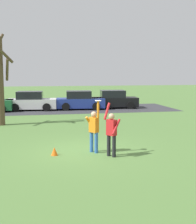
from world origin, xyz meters
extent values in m
plane|color=#567F3D|center=(0.00, 0.00, 0.00)|extent=(120.00, 120.00, 0.00)
cylinder|color=#3366B7|center=(0.22, -0.17, 0.41)|extent=(0.14, 0.14, 0.82)
cylinder|color=#3366B7|center=(0.38, -0.38, 0.41)|extent=(0.14, 0.14, 0.82)
cube|color=orange|center=(0.30, -0.28, 1.12)|extent=(0.39, 0.42, 0.60)
sphere|color=tan|center=(0.30, -0.28, 1.53)|extent=(0.23, 0.23, 0.23)
cylinder|color=orange|center=(0.17, -0.10, 1.17)|extent=(0.42, 0.35, 0.59)
cylinder|color=orange|center=(0.44, -0.46, 1.75)|extent=(0.09, 0.09, 0.66)
cylinder|color=black|center=(0.92, -1.10, 0.41)|extent=(0.14, 0.14, 0.82)
cylinder|color=black|center=(0.76, -0.90, 0.41)|extent=(0.14, 0.14, 0.82)
cube|color=red|center=(0.84, -1.00, 1.12)|extent=(0.39, 0.42, 0.60)
sphere|color=tan|center=(0.84, -1.00, 1.53)|extent=(0.23, 0.23, 0.23)
cylinder|color=red|center=(0.98, -1.18, 1.17)|extent=(0.42, 0.35, 0.59)
cylinder|color=red|center=(0.71, -0.82, 1.72)|extent=(0.31, 0.26, 0.65)
cylinder|color=white|center=(0.44, -0.46, 2.09)|extent=(0.25, 0.25, 0.02)
cylinder|color=black|center=(-4.43, 15.00, 0.33)|extent=(0.68, 0.28, 0.66)
cylinder|color=black|center=(-4.60, 13.19, 0.33)|extent=(0.68, 0.28, 0.66)
cube|color=white|center=(-2.24, 14.44, 0.55)|extent=(4.25, 2.17, 0.80)
cube|color=black|center=(-2.39, 14.46, 1.27)|extent=(2.24, 1.83, 0.64)
cylinder|color=black|center=(-0.90, 15.23, 0.33)|extent=(0.68, 0.28, 0.66)
cylinder|color=black|center=(-1.06, 13.42, 0.33)|extent=(0.68, 0.28, 0.66)
cylinder|color=black|center=(-3.43, 15.47, 0.33)|extent=(0.68, 0.28, 0.66)
cylinder|color=black|center=(-3.59, 13.65, 0.33)|extent=(0.68, 0.28, 0.66)
cube|color=#233893|center=(1.87, 14.29, 0.55)|extent=(4.25, 2.17, 0.80)
cube|color=black|center=(1.72, 14.30, 1.27)|extent=(2.24, 1.83, 0.64)
cylinder|color=black|center=(3.22, 15.08, 0.33)|extent=(0.68, 0.28, 0.66)
cylinder|color=black|center=(3.05, 13.27, 0.33)|extent=(0.68, 0.28, 0.66)
cylinder|color=black|center=(0.69, 15.31, 0.33)|extent=(0.68, 0.28, 0.66)
cylinder|color=black|center=(0.52, 13.50, 0.33)|extent=(0.68, 0.28, 0.66)
cube|color=black|center=(4.96, 14.61, 0.55)|extent=(4.25, 2.17, 0.80)
cube|color=black|center=(4.81, 14.62, 1.27)|extent=(2.24, 1.83, 0.64)
cylinder|color=black|center=(6.31, 15.40, 0.33)|extent=(0.68, 0.28, 0.66)
cylinder|color=black|center=(6.14, 13.59, 0.33)|extent=(0.68, 0.28, 0.66)
cylinder|color=black|center=(3.78, 15.63, 0.33)|extent=(0.68, 0.28, 0.66)
cylinder|color=black|center=(3.61, 13.82, 0.33)|extent=(0.68, 0.28, 0.66)
cube|color=#38383D|center=(-1.96, 14.43, 0.00)|extent=(23.94, 6.40, 0.01)
cylinder|color=brown|center=(-4.01, 7.20, 2.63)|extent=(0.46, 0.46, 5.26)
cylinder|color=brown|center=(-3.66, 6.77, 4.24)|extent=(1.05, 0.89, 1.06)
cylinder|color=brown|center=(-3.56, 7.28, 3.33)|extent=(0.32, 1.06, 1.34)
cone|color=orange|center=(-1.27, -0.41, 0.16)|extent=(0.26, 0.26, 0.32)
camera|label=1|loc=(-1.94, -12.19, 3.19)|focal=49.84mm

